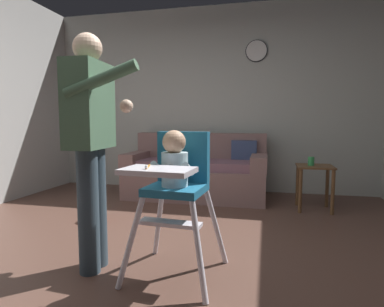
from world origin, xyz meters
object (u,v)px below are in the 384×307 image
Objects in this scene: adult_standing at (91,139)px; wall_clock at (256,51)px; high_chair at (176,175)px; toy_ball at (96,211)px; couch at (197,172)px; sippy_cup at (311,161)px; side_table at (315,178)px.

adult_standing is 5.17× the size of wall_clock.
high_chair is 3.15× the size of wall_clock.
wall_clock is at bearing 49.43° from toy_ball.
toy_ball is (-0.79, -1.33, -0.23)m from couch.
couch is 1.49m from sippy_cup.
toy_ball is 0.39× the size of side_table.
adult_standing reaches higher than toy_ball.
wall_clock reaches higher than sippy_cup.
adult_standing is 3.08× the size of side_table.
wall_clock is (-0.72, 0.85, 1.64)m from side_table.
side_table is 5.20× the size of sippy_cup.
wall_clock is (-0.67, 0.85, 1.45)m from sippy_cup.
couch reaches higher than sippy_cup.
wall_clock reaches higher than toy_ball.
side_table is (1.13, 1.90, -0.30)m from high_chair.
couch is at bearing 59.06° from toy_ball.
adult_standing is at bearing -130.53° from sippy_cup.
side_table reaches higher than toy_ball.
adult_standing reaches higher than sippy_cup.
side_table is (2.26, 0.95, 0.28)m from toy_ball.
adult_standing reaches higher than side_table.
high_chair is (0.34, -2.27, 0.35)m from couch.
wall_clock is (0.99, 2.79, 1.11)m from adult_standing.
adult_standing is 7.88× the size of toy_ball.
toy_ball is at bearing -156.71° from sippy_cup.
side_table is 0.20m from sippy_cup.
toy_ball is at bearing -30.94° from couch.
high_chair is at bearing 8.49° from couch.
high_chair is 2.23m from side_table.
high_chair reaches higher than couch.
adult_standing is at bearing -81.70° from high_chair.
sippy_cup reaches higher than side_table.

